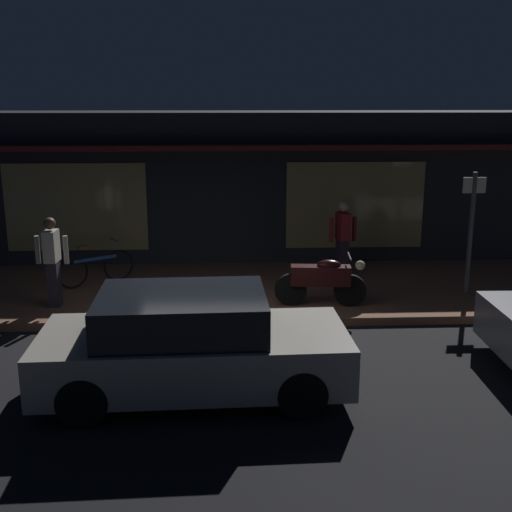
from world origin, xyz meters
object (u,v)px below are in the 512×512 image
at_px(bicycle_parked, 96,268).
at_px(parked_car_far, 191,345).
at_px(sign_post, 471,226).
at_px(person_photographer, 52,260).
at_px(motorcycle, 322,280).
at_px(person_bystander, 343,238).

height_order(bicycle_parked, parked_car_far, parked_car_far).
xyz_separation_m(sign_post, parked_car_far, (-5.23, -3.87, -0.81)).
bearing_deg(parked_car_far, person_photographer, 127.93).
bearing_deg(motorcycle, person_bystander, 69.12).
bearing_deg(person_photographer, motorcycle, -2.56).
distance_m(person_bystander, sign_post, 2.62).
bearing_deg(bicycle_parked, motorcycle, -19.57).
distance_m(person_photographer, person_bystander, 5.88).
bearing_deg(parked_car_far, bicycle_parked, 114.60).
relative_size(person_photographer, sign_post, 0.70).
bearing_deg(bicycle_parked, parked_car_far, -65.40).
bearing_deg(parked_car_far, person_bystander, 59.75).
xyz_separation_m(person_bystander, sign_post, (2.28, -1.20, 0.48)).
xyz_separation_m(bicycle_parked, parked_car_far, (2.21, -4.84, 0.20)).
relative_size(motorcycle, parked_car_far, 0.41).
xyz_separation_m(bicycle_parked, person_bystander, (5.17, 0.23, 0.52)).
xyz_separation_m(bicycle_parked, person_photographer, (-0.49, -1.37, 0.52)).
bearing_deg(bicycle_parked, person_photographer, -109.64).
relative_size(bicycle_parked, sign_post, 0.60).
distance_m(bicycle_parked, person_bystander, 5.20).
relative_size(motorcycle, bicycle_parked, 1.19).
distance_m(person_bystander, parked_car_far, 5.88).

